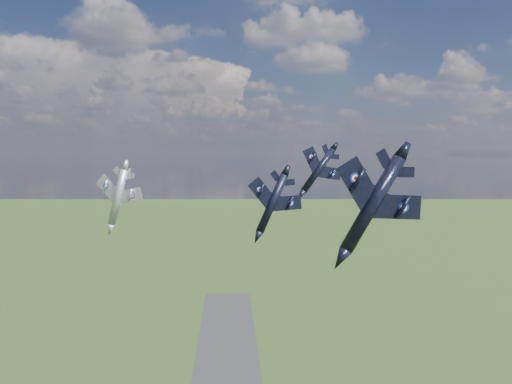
{
  "coord_description": "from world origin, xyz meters",
  "views": [
    {
      "loc": [
        0.84,
        -66.82,
        89.72
      ],
      "look_at": [
        5.33,
        13.89,
        83.59
      ],
      "focal_mm": 35.0,
      "sensor_mm": 36.0,
      "label": 1
    }
  ],
  "objects_px": {
    "jet_right_navy": "(373,204)",
    "jet_left_silver": "(118,197)",
    "jet_lead_navy": "(272,203)",
    "jet_high_navy": "(318,170)"
  },
  "relations": [
    {
      "from": "jet_lead_navy",
      "to": "jet_right_navy",
      "type": "xyz_separation_m",
      "value": [
        7.71,
        -32.4,
        3.05
      ]
    },
    {
      "from": "jet_right_navy",
      "to": "jet_high_navy",
      "type": "xyz_separation_m",
      "value": [
        1.54,
        40.31,
        2.24
      ]
    },
    {
      "from": "jet_high_navy",
      "to": "jet_left_silver",
      "type": "xyz_separation_m",
      "value": [
        -37.84,
        5.11,
        -5.25
      ]
    },
    {
      "from": "jet_right_navy",
      "to": "jet_left_silver",
      "type": "relative_size",
      "value": 1.0
    },
    {
      "from": "jet_lead_navy",
      "to": "jet_right_navy",
      "type": "relative_size",
      "value": 0.94
    },
    {
      "from": "jet_right_navy",
      "to": "jet_left_silver",
      "type": "xyz_separation_m",
      "value": [
        -36.3,
        45.43,
        -3.01
      ]
    },
    {
      "from": "jet_right_navy",
      "to": "jet_lead_navy",
      "type": "bearing_deg",
      "value": 99.33
    },
    {
      "from": "jet_right_navy",
      "to": "jet_left_silver",
      "type": "distance_m",
      "value": 58.23
    },
    {
      "from": "jet_high_navy",
      "to": "jet_right_navy",
      "type": "bearing_deg",
      "value": -103.09
    },
    {
      "from": "jet_right_navy",
      "to": "jet_high_navy",
      "type": "bearing_deg",
      "value": 83.76
    }
  ]
}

